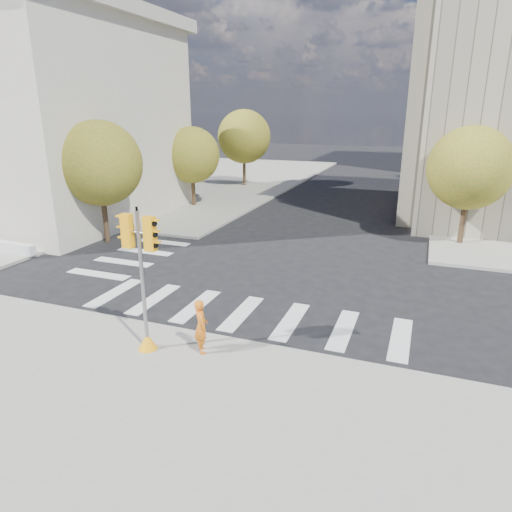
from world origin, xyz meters
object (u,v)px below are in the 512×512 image
Objects in this scene: lamp_near at (476,151)px; traffic_signal at (143,292)px; photographer at (201,326)px; lamp_far at (463,138)px.

lamp_near reaches higher than traffic_signal.
lamp_near is 5.02× the size of photographer.
lamp_near is at bearing -61.65° from photographer.
photographer is at bearing -112.88° from lamp_near.
lamp_near and lamp_far have the same top height.
lamp_near is 21.94m from traffic_signal.
traffic_signal is at bearing 66.58° from photographer.
traffic_signal reaches higher than photographer.
lamp_near is 1.00× the size of lamp_far.
lamp_far reaches higher than photographer.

